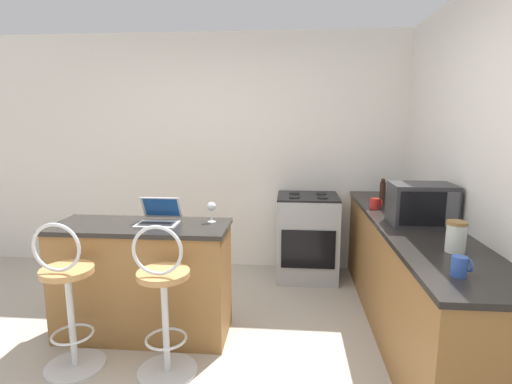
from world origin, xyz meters
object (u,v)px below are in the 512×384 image
Objects in this scene: storage_jar at (456,236)px; wine_glass_tall at (212,207)px; bar_stool_near at (68,300)px; stove_range at (307,237)px; mug_blue at (460,266)px; pepper_mill at (383,191)px; bar_stool_far at (164,304)px; microwave at (421,204)px; laptop at (159,217)px; mug_red at (375,203)px.

wine_glass_tall is at bearing 160.49° from storage_jar.
stove_range is (1.64, 1.76, -0.05)m from bar_stool_near.
pepper_mill is at bearing 89.41° from mug_blue.
pepper_mill reaches higher than stove_range.
stove_range is at bearing 115.06° from storage_jar.
pepper_mill is (1.69, 1.49, 0.50)m from bar_stool_far.
microwave reaches higher than mug_blue.
storage_jar is at bearing 71.56° from mug_blue.
microwave is at bearing 3.81° from laptop.
mug_red is 1.18m from storage_jar.
stove_range is (0.99, 1.76, -0.05)m from bar_stool_far.
stove_range is 5.70× the size of wine_glass_tall.
wine_glass_tall reaches higher than bar_stool_far.
mug_blue is at bearing -90.59° from pepper_mill.
bar_stool_near is 2.50m from storage_jar.
storage_jar reaches higher than wine_glass_tall.
pepper_mill is (-0.10, 0.81, -0.05)m from microwave.
laptop is 2.06m from mug_blue.
pepper_mill is (2.34, 1.49, 0.50)m from bar_stool_near.
pepper_mill reaches higher than mug_red.
bar_stool_near is 2.41m from stove_range.
bar_stool_near is 4.54× the size of pepper_mill.
mug_red is at bearing 20.47° from laptop.
pepper_mill is (0.13, 0.29, 0.06)m from mug_red.
laptop is 1.77m from stove_range.
pepper_mill is at bearing 30.83° from wine_glass_tall.
microwave is at bearing 2.52° from wine_glass_tall.
microwave reaches higher than stove_range.
microwave reaches higher than wine_glass_tall.
mug_red is at bearing 23.58° from wine_glass_tall.
laptop reaches higher than mug_red.
bar_stool_far is 2.01m from mug_red.
mug_red is 0.45× the size of pepper_mill.
stove_range is (1.18, 1.22, -0.50)m from laptop.
storage_jar is (1.80, 0.04, 0.49)m from bar_stool_far.
microwave reaches higher than storage_jar.
bar_stool_near is 0.65m from bar_stool_far.
microwave is 2.39× the size of storage_jar.
wine_glass_tall is 1.51× the size of mug_blue.
bar_stool_far is 0.82m from wine_glass_tall.
storage_jar is at bearing 1.26° from bar_stool_far.
bar_stool_far is 10.00× the size of mug_red.
mug_blue is (1.46, -0.96, -0.06)m from wine_glass_tall.
bar_stool_far is 1.16× the size of stove_range.
bar_stool_near is 1.16× the size of stove_range.
stove_range is 8.60× the size of mug_red.
pepper_mill is (0.02, 1.84, 0.06)m from mug_blue.
bar_stool_near is 2.32× the size of microwave.
bar_stool_far is 2.30m from pepper_mill.
bar_stool_far is 1.99m from microwave.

